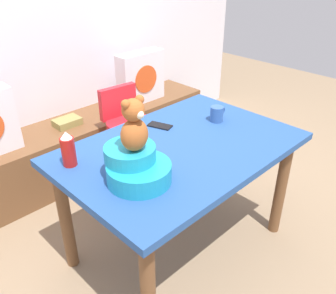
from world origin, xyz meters
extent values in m
plane|color=#8C7256|center=(0.00, 0.00, 0.00)|extent=(8.00, 8.00, 0.00)
cube|color=silver|center=(0.00, 1.46, 1.30)|extent=(4.40, 0.10, 2.60)
cube|color=brown|center=(0.00, 1.19, 0.23)|extent=(2.60, 0.44, 0.46)
cube|color=silver|center=(0.72, 1.17, 0.68)|extent=(0.44, 0.14, 0.44)
cylinder|color=#D84C1E|center=(0.72, 1.10, 0.68)|extent=(0.24, 0.01, 0.24)
cube|color=olive|center=(-0.03, 1.19, 0.49)|extent=(0.20, 0.14, 0.06)
cube|color=#264C8C|center=(0.00, 0.00, 0.72)|extent=(1.31, 0.88, 0.04)
cylinder|color=brown|center=(-0.57, -0.35, 0.35)|extent=(0.07, 0.07, 0.70)
cylinder|color=brown|center=(0.57, -0.35, 0.35)|extent=(0.07, 0.07, 0.70)
cylinder|color=brown|center=(-0.57, 0.35, 0.35)|extent=(0.07, 0.07, 0.70)
cylinder|color=brown|center=(0.57, 0.35, 0.35)|extent=(0.07, 0.07, 0.70)
cylinder|color=red|center=(0.23, 0.74, 0.51)|extent=(0.34, 0.34, 0.10)
cube|color=red|center=(0.24, 0.88, 0.67)|extent=(0.30, 0.08, 0.24)
cube|color=white|center=(0.21, 0.56, 0.58)|extent=(0.32, 0.23, 0.02)
cylinder|color=silver|center=(0.09, 0.60, 0.23)|extent=(0.03, 0.03, 0.46)
cylinder|color=silver|center=(0.37, 0.60, 0.23)|extent=(0.03, 0.03, 0.46)
cylinder|color=silver|center=(0.09, 0.88, 0.23)|extent=(0.03, 0.03, 0.46)
cylinder|color=silver|center=(0.37, 0.88, 0.23)|extent=(0.03, 0.03, 0.46)
cylinder|color=#1D95B4|center=(-0.38, -0.10, 0.79)|extent=(0.30, 0.30, 0.09)
cylinder|color=#1D95B4|center=(-0.38, -0.04, 0.86)|extent=(0.24, 0.24, 0.07)
ellipsoid|color=#AC5927|center=(-0.38, -0.08, 0.97)|extent=(0.13, 0.11, 0.15)
sphere|color=#AC5927|center=(-0.38, -0.08, 1.09)|extent=(0.10, 0.10, 0.10)
sphere|color=beige|center=(-0.38, -0.12, 1.08)|extent=(0.04, 0.04, 0.04)
sphere|color=#AC5927|center=(-0.42, -0.08, 1.13)|extent=(0.04, 0.04, 0.04)
sphere|color=#AC5927|center=(-0.34, -0.08, 1.13)|extent=(0.04, 0.04, 0.04)
cylinder|color=red|center=(-0.53, 0.25, 0.81)|extent=(0.07, 0.07, 0.15)
cone|color=white|center=(-0.53, 0.25, 0.91)|extent=(0.06, 0.06, 0.03)
cylinder|color=#335999|center=(0.38, 0.06, 0.79)|extent=(0.08, 0.08, 0.09)
torus|color=#335999|center=(0.44, 0.06, 0.79)|extent=(0.06, 0.01, 0.06)
cylinder|color=white|center=(-0.22, 0.16, 0.75)|extent=(0.20, 0.20, 0.01)
cube|color=black|center=(0.08, 0.25, 0.74)|extent=(0.11, 0.16, 0.01)
camera|label=1|loc=(-1.25, -1.17, 1.70)|focal=38.40mm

